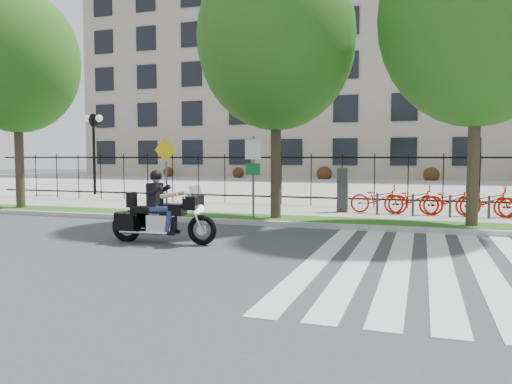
% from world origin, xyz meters
% --- Properties ---
extents(ground, '(120.00, 120.00, 0.00)m').
position_xyz_m(ground, '(0.00, 0.00, 0.00)').
color(ground, '#38383B').
rests_on(ground, ground).
extents(curb, '(60.00, 0.20, 0.15)m').
position_xyz_m(curb, '(0.00, 4.10, 0.07)').
color(curb, '#A6A39C').
rests_on(curb, ground).
extents(grass_verge, '(60.00, 1.50, 0.15)m').
position_xyz_m(grass_verge, '(0.00, 4.95, 0.07)').
color(grass_verge, '#1B5014').
rests_on(grass_verge, ground).
extents(sidewalk, '(60.00, 3.50, 0.15)m').
position_xyz_m(sidewalk, '(0.00, 7.45, 0.07)').
color(sidewalk, gray).
rests_on(sidewalk, ground).
extents(plaza, '(80.00, 34.00, 0.10)m').
position_xyz_m(plaza, '(0.00, 25.00, 0.05)').
color(plaza, gray).
rests_on(plaza, ground).
extents(crosswalk_stripes, '(5.70, 8.00, 0.01)m').
position_xyz_m(crosswalk_stripes, '(4.83, 0.00, 0.01)').
color(crosswalk_stripes, silver).
rests_on(crosswalk_stripes, ground).
extents(iron_fence, '(30.00, 0.06, 2.00)m').
position_xyz_m(iron_fence, '(0.00, 9.20, 1.15)').
color(iron_fence, black).
rests_on(iron_fence, sidewalk).
extents(office_building, '(60.00, 21.90, 20.15)m').
position_xyz_m(office_building, '(0.00, 44.92, 9.97)').
color(office_building, gray).
rests_on(office_building, ground).
extents(lamp_post_left, '(1.06, 0.70, 4.25)m').
position_xyz_m(lamp_post_left, '(-12.00, 12.00, 3.21)').
color(lamp_post_left, black).
rests_on(lamp_post_left, ground).
extents(street_tree_0, '(4.54, 4.54, 7.98)m').
position_xyz_m(street_tree_0, '(-10.06, 4.95, 5.50)').
color(street_tree_0, '#31261B').
rests_on(street_tree_0, grass_verge).
extents(street_tree_1, '(4.80, 4.80, 8.20)m').
position_xyz_m(street_tree_1, '(-0.19, 4.95, 5.58)').
color(street_tree_1, '#31261B').
rests_on(street_tree_1, grass_verge).
extents(street_tree_2, '(5.25, 5.25, 8.71)m').
position_xyz_m(street_tree_2, '(5.40, 4.95, 5.83)').
color(street_tree_2, '#31261B').
rests_on(street_tree_2, grass_verge).
extents(bike_share_station, '(10.00, 0.86, 1.50)m').
position_xyz_m(bike_share_station, '(6.51, 7.20, 0.64)').
color(bike_share_station, '#2D2D33').
rests_on(bike_share_station, sidewalk).
extents(sign_pole_regulatory, '(0.50, 0.09, 2.50)m').
position_xyz_m(sign_pole_regulatory, '(-0.80, 4.58, 1.74)').
color(sign_pole_regulatory, '#59595B').
rests_on(sign_pole_regulatory, grass_verge).
extents(sign_pole_warning, '(0.78, 0.09, 2.49)m').
position_xyz_m(sign_pole_warning, '(-3.78, 4.58, 1.74)').
color(sign_pole_warning, '#59595B').
rests_on(sign_pole_warning, grass_verge).
extents(motorcycle_rider, '(2.68, 0.80, 2.06)m').
position_xyz_m(motorcycle_rider, '(-1.67, 0.53, 0.69)').
color(motorcycle_rider, black).
rests_on(motorcycle_rider, ground).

